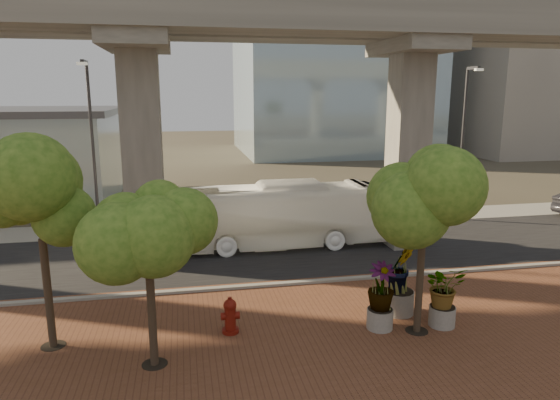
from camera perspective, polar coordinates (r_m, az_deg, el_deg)
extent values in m
plane|color=#3E392D|center=(21.44, 1.29, -7.72)|extent=(160.00, 160.00, 0.00)
cube|color=brown|center=(14.43, 8.44, -18.18)|extent=(70.00, 13.00, 0.06)
cube|color=black|center=(23.29, 0.23, -6.04)|extent=(90.00, 8.00, 0.04)
cube|color=gray|center=(19.59, 2.55, -9.45)|extent=(70.00, 0.25, 0.16)
cube|color=gray|center=(28.48, -1.94, -2.63)|extent=(90.00, 3.00, 0.06)
cube|color=gray|center=(20.81, 1.18, 21.02)|extent=(72.00, 2.40, 1.80)
cube|color=gray|center=(23.92, -0.54, 19.86)|extent=(72.00, 2.40, 1.80)
cube|color=#9C958C|center=(70.12, 27.07, 14.71)|extent=(18.00, 16.00, 24.00)
imported|color=white|center=(23.73, -1.25, -1.86)|extent=(11.10, 2.64, 3.09)
cylinder|color=maroon|center=(15.95, -5.67, -14.62)|extent=(0.52, 0.52, 0.12)
cylinder|color=maroon|center=(15.77, -5.71, -13.27)|extent=(0.35, 0.35, 0.83)
sphere|color=maroon|center=(15.59, -5.74, -11.88)|extent=(0.40, 0.40, 0.40)
cylinder|color=maroon|center=(15.52, -5.75, -11.25)|extent=(0.12, 0.12, 0.14)
cylinder|color=maroon|center=(15.74, -5.71, -13.03)|extent=(0.58, 0.23, 0.23)
cylinder|color=gray|center=(16.97, 18.02, -12.50)|extent=(0.82, 0.82, 0.64)
imported|color=#335C18|center=(16.59, 18.25, -9.34)|extent=(1.82, 1.82, 1.37)
cylinder|color=#AFA79E|center=(16.32, 11.33, -13.15)|extent=(0.82, 0.82, 0.63)
imported|color=#335C18|center=(15.90, 11.49, -9.67)|extent=(1.99, 1.99, 1.50)
cylinder|color=#ADA59D|center=(17.45, 13.41, -11.27)|extent=(1.00, 1.00, 0.78)
imported|color=#335C18|center=(17.01, 13.61, -7.49)|extent=(2.22, 2.22, 1.66)
cylinder|color=#493829|center=(15.90, -24.98, -9.67)|extent=(0.22, 0.22, 3.25)
cylinder|color=black|center=(16.54, -24.47, -14.91)|extent=(0.70, 0.70, 0.01)
cylinder|color=#493829|center=(14.00, -14.45, -12.36)|extent=(0.22, 0.22, 3.02)
cylinder|color=black|center=(14.68, -14.12, -17.72)|extent=(0.70, 0.70, 0.01)
cylinder|color=#493829|center=(15.87, 15.69, -8.75)|extent=(0.22, 0.22, 3.37)
cylinder|color=black|center=(16.53, 15.35, -14.21)|extent=(0.70, 0.70, 0.01)
cylinder|color=#313137|center=(25.72, -20.54, 4.82)|extent=(0.15, 0.15, 8.63)
cube|color=#313137|center=(25.06, -21.49, 14.49)|extent=(0.16, 1.08, 0.16)
cube|color=silver|center=(24.52, -21.69, 14.29)|extent=(0.43, 0.22, 0.13)
cylinder|color=#2C2C31|center=(30.29, 20.07, 5.79)|extent=(0.15, 0.15, 8.56)
cube|color=#2C2C31|center=(29.72, 21.23, 13.88)|extent=(0.16, 1.07, 0.16)
cube|color=silver|center=(29.26, 21.78, 13.67)|extent=(0.43, 0.21, 0.13)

